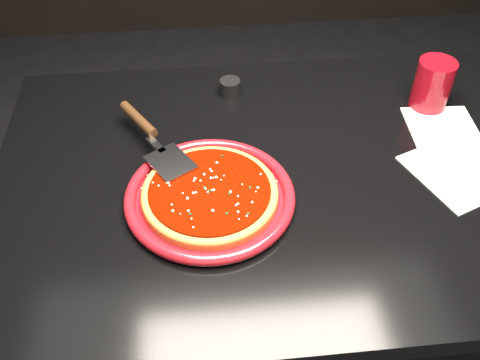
% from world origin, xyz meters
% --- Properties ---
extents(floor, '(4.00, 4.00, 0.01)m').
position_xyz_m(floor, '(0.00, 0.00, -0.01)').
color(floor, black).
rests_on(floor, ground).
extents(table, '(1.20, 0.80, 0.75)m').
position_xyz_m(table, '(0.00, 0.00, 0.38)').
color(table, black).
rests_on(table, floor).
extents(plate, '(0.41, 0.41, 0.02)m').
position_xyz_m(plate, '(-0.17, -0.07, 0.76)').
color(plate, maroon).
rests_on(plate, table).
extents(pizza_crust, '(0.33, 0.33, 0.01)m').
position_xyz_m(pizza_crust, '(-0.17, -0.07, 0.77)').
color(pizza_crust, brown).
rests_on(pizza_crust, plate).
extents(pizza_crust_rim, '(0.33, 0.33, 0.02)m').
position_xyz_m(pizza_crust_rim, '(-0.17, -0.07, 0.77)').
color(pizza_crust_rim, brown).
rests_on(pizza_crust_rim, plate).
extents(pizza_sauce, '(0.29, 0.29, 0.01)m').
position_xyz_m(pizza_sauce, '(-0.17, -0.07, 0.78)').
color(pizza_sauce, '#650D00').
rests_on(pizza_sauce, plate).
extents(parmesan_dusting, '(0.22, 0.22, 0.01)m').
position_xyz_m(parmesan_dusting, '(-0.17, -0.07, 0.78)').
color(parmesan_dusting, beige).
rests_on(parmesan_dusting, plate).
extents(basil_flecks, '(0.20, 0.20, 0.00)m').
position_xyz_m(basil_flecks, '(-0.17, -0.07, 0.78)').
color(basil_flecks, black).
rests_on(basil_flecks, plate).
extents(pizza_server, '(0.23, 0.31, 0.02)m').
position_xyz_m(pizza_server, '(-0.28, 0.08, 0.79)').
color(pizza_server, '#B5B7BC').
rests_on(pizza_server, plate).
extents(cup, '(0.10, 0.10, 0.12)m').
position_xyz_m(cup, '(0.34, 0.18, 0.81)').
color(cup, maroon).
rests_on(cup, table).
extents(napkin_a, '(0.23, 0.23, 0.00)m').
position_xyz_m(napkin_a, '(0.33, -0.04, 0.75)').
color(napkin_a, silver).
rests_on(napkin_a, table).
extents(napkin_b, '(0.16, 0.17, 0.00)m').
position_xyz_m(napkin_b, '(0.35, 0.09, 0.75)').
color(napkin_b, silver).
rests_on(napkin_b, table).
extents(ramekin, '(0.06, 0.06, 0.04)m').
position_xyz_m(ramekin, '(-0.10, 0.27, 0.77)').
color(ramekin, black).
rests_on(ramekin, table).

